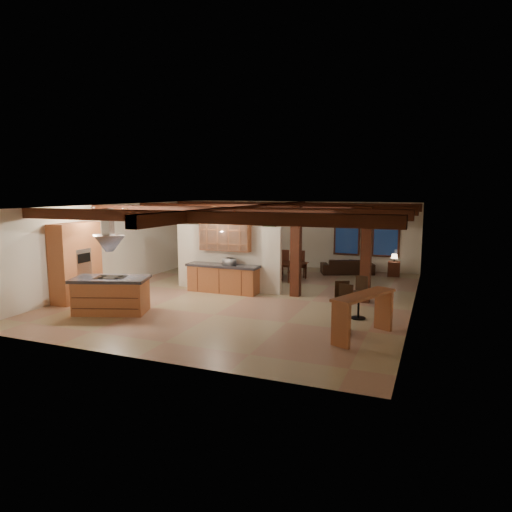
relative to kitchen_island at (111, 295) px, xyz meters
The scene contains 23 objects.
ground 4.37m from the kitchen_island, 50.60° to the left, with size 12.00×12.00×0.00m, color tan.
room_walls 4.53m from the kitchen_island, 50.60° to the left, with size 12.00×12.00×12.00m.
ceiling_beams 4.89m from the kitchen_island, 50.60° to the left, with size 10.00×12.00×0.28m.
timber_posts 6.64m from the kitchen_island, 36.26° to the left, with size 2.50×0.30×2.90m.
partition_wall 4.28m from the kitchen_island, 65.50° to the left, with size 3.80×0.18×2.20m, color silver.
pantry_cabinet 2.17m from the kitchen_island, 158.35° to the left, with size 0.67×1.60×2.40m.
back_counter 3.89m from the kitchen_island, 63.11° to the left, with size 2.50×0.66×0.94m.
upper_display_cabinet 4.28m from the kitchen_island, 64.39° to the left, with size 1.80×0.36×0.95m.
range_hood 1.27m from the kitchen_island, ahead, with size 1.10×1.10×1.40m.
back_windows 10.87m from the kitchen_island, 59.11° to the left, with size 2.70×0.07×1.70m.
framed_art 9.45m from the kitchen_island, 82.29° to the left, with size 0.65×0.05×0.85m.
recessed_cans 2.77m from the kitchen_island, 81.04° to the left, with size 3.16×2.46×0.03m.
kitchen_island is the anchor object (origin of this frame).
dining_table 7.03m from the kitchen_island, 66.42° to the left, with size 1.82×1.01×0.64m, color #3A1A0E.
sofa 9.78m from the kitchen_island, 59.44° to the left, with size 2.09×0.82×0.61m, color black.
microwave 4.04m from the kitchen_island, 60.00° to the left, with size 0.40×0.27×0.22m, color #B6B7BB.
bar_counter 6.85m from the kitchen_island, ahead, with size 1.25×2.01×1.04m.
side_table 10.94m from the kitchen_island, 51.68° to the left, with size 0.46×0.46×0.57m, color #381F0E.
table_lamp 10.95m from the kitchen_island, 51.68° to the left, with size 0.26×0.26×0.31m.
bar_stool_a 6.37m from the kitchen_island, ahead, with size 0.41×0.43×1.17m.
bar_stool_b 6.33m from the kitchen_island, ahead, with size 0.45×0.46×1.18m.
bar_stool_c 6.78m from the kitchen_island, 16.98° to the left, with size 0.40×0.42×1.13m.
dining_chairs 7.02m from the kitchen_island, 66.42° to the left, with size 1.72×1.72×1.07m.
Camera 1 is at (5.56, -13.33, 3.38)m, focal length 32.00 mm.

